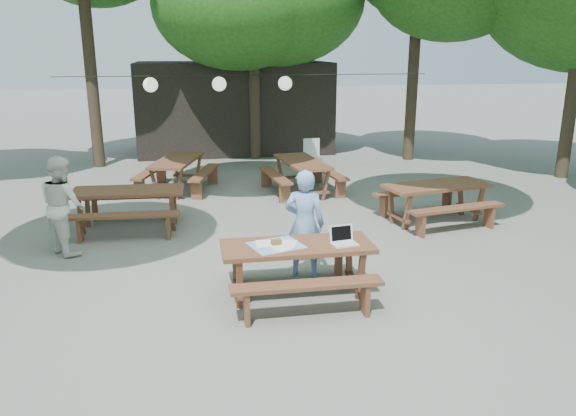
% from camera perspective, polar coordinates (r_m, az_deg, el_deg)
% --- Properties ---
extents(ground, '(80.00, 80.00, 0.00)m').
position_cam_1_polar(ground, '(8.48, -2.74, -6.56)').
color(ground, slate).
rests_on(ground, ground).
extents(pavilion, '(6.00, 3.00, 2.80)m').
position_cam_1_polar(pavilion, '(18.42, -5.51, 10.21)').
color(pavilion, black).
rests_on(pavilion, ground).
extents(main_picnic_table, '(2.00, 1.58, 0.75)m').
position_cam_1_polar(main_picnic_table, '(7.55, 0.93, -6.29)').
color(main_picnic_table, '#52311C').
rests_on(main_picnic_table, ground).
extents(picnic_table_nw, '(2.03, 1.66, 0.75)m').
position_cam_1_polar(picnic_table_nw, '(10.75, -15.84, -0.05)').
color(picnic_table_nw, '#52311C').
rests_on(picnic_table_nw, ground).
extents(picnic_table_ne, '(2.16, 1.90, 0.75)m').
position_cam_1_polar(picnic_table_ne, '(11.10, 14.74, 0.54)').
color(picnic_table_ne, '#52311C').
rests_on(picnic_table_ne, ground).
extents(picnic_table_far_w, '(2.04, 2.26, 0.75)m').
position_cam_1_polar(picnic_table_far_w, '(13.37, -11.17, 3.37)').
color(picnic_table_far_w, '#52311C').
rests_on(picnic_table_far_w, ground).
extents(picnic_table_far_e, '(1.81, 2.09, 0.75)m').
position_cam_1_polar(picnic_table_far_e, '(12.96, 1.43, 3.27)').
color(picnic_table_far_e, '#52311C').
rests_on(picnic_table_far_e, ground).
extents(woman, '(0.68, 0.56, 1.60)m').
position_cam_1_polar(woman, '(8.10, 1.70, -1.62)').
color(woman, '#7EA3E5').
rests_on(woman, ground).
extents(second_person, '(0.96, 0.99, 1.61)m').
position_cam_1_polar(second_person, '(9.75, -21.90, 0.30)').
color(second_person, white).
rests_on(second_person, ground).
extents(plastic_chair, '(0.44, 0.44, 0.90)m').
position_cam_1_polar(plastic_chair, '(15.04, 2.52, 4.55)').
color(plastic_chair, white).
rests_on(plastic_chair, ground).
extents(laptop, '(0.37, 0.31, 0.24)m').
position_cam_1_polar(laptop, '(7.46, 5.61, -3.16)').
color(laptop, white).
rests_on(laptop, main_picnic_table).
extents(tabletop_clutter, '(0.78, 0.72, 0.08)m').
position_cam_1_polar(tabletop_clutter, '(7.37, -1.22, -3.74)').
color(tabletop_clutter, '#3669B8').
rests_on(tabletop_clutter, main_picnic_table).
extents(paper_lanterns, '(9.00, 0.34, 0.38)m').
position_cam_1_polar(paper_lanterns, '(13.81, -6.95, 12.41)').
color(paper_lanterns, black).
rests_on(paper_lanterns, ground).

